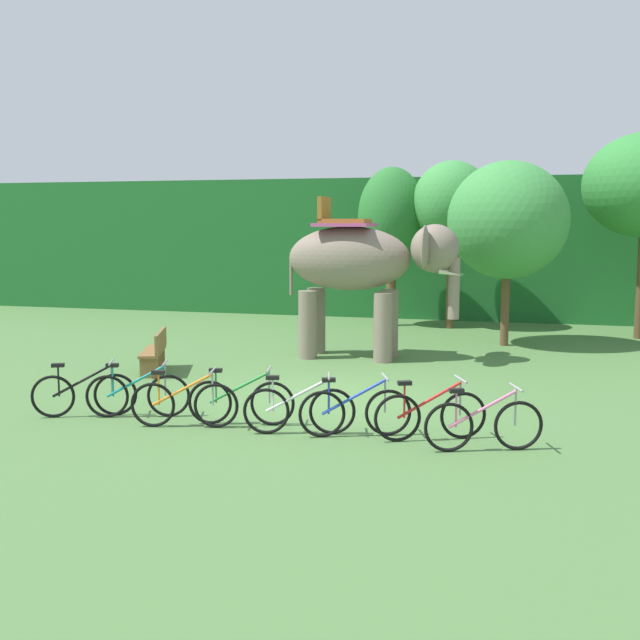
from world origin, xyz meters
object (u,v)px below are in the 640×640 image
(bike_red, at_px, (430,415))
(tree_right, at_px, (392,217))
(tree_left, at_px, (508,220))
(bike_black, at_px, (84,394))
(bike_white, at_px, (299,409))
(bike_teal, at_px, (138,394))
(wooden_bench, at_px, (156,350))
(bike_blue, at_px, (355,411))
(elephant, at_px, (363,265))
(bike_orange, at_px, (184,403))
(bike_pink, at_px, (483,424))
(tree_center, at_px, (452,203))
(bike_green, at_px, (241,401))

(bike_red, bearing_deg, tree_right, 102.17)
(tree_left, relative_size, bike_black, 2.97)
(bike_white, bearing_deg, bike_teal, 174.15)
(wooden_bench, bearing_deg, bike_red, -29.95)
(bike_blue, bearing_deg, bike_black, 179.95)
(elephant, xyz_separation_m, bike_orange, (-1.47, -6.72, -1.82))
(bike_white, relative_size, bike_red, 1.05)
(tree_left, bearing_deg, elephant, -139.62)
(bike_white, bearing_deg, bike_pink, -3.30)
(bike_orange, bearing_deg, tree_center, 76.36)
(bike_white, bearing_deg, bike_orange, -177.17)
(tree_right, relative_size, bike_pink, 2.99)
(bike_black, relative_size, wooden_bench, 1.03)
(elephant, bearing_deg, bike_orange, -102.30)
(bike_black, xyz_separation_m, bike_white, (3.73, -0.10, 0.00))
(tree_right, height_order, tree_center, tree_center)
(bike_white, bearing_deg, wooden_bench, 138.61)
(bike_black, relative_size, bike_pink, 0.98)
(bike_black, height_order, bike_orange, same)
(bike_green, relative_size, bike_pink, 1.04)
(bike_blue, bearing_deg, bike_red, 4.56)
(bike_red, bearing_deg, bike_green, 178.21)
(bike_teal, height_order, bike_white, same)
(bike_green, distance_m, bike_red, 3.00)
(tree_left, height_order, bike_red, tree_left)
(bike_black, height_order, bike_white, same)
(tree_right, distance_m, bike_orange, 12.88)
(tree_right, relative_size, bike_black, 3.04)
(elephant, relative_size, bike_teal, 2.52)
(tree_right, bearing_deg, bike_blue, -82.97)
(bike_red, height_order, bike_pink, same)
(tree_center, distance_m, elephant, 6.03)
(tree_left, xyz_separation_m, bike_pink, (-0.08, -9.51, -2.85))
(elephant, distance_m, bike_teal, 7.04)
(bike_green, height_order, bike_red, same)
(elephant, relative_size, bike_black, 2.59)
(elephant, xyz_separation_m, bike_red, (2.34, -6.44, -1.82))
(bike_green, distance_m, bike_blue, 1.90)
(tree_left, bearing_deg, bike_green, -113.08)
(tree_center, height_order, bike_green, tree_center)
(tree_left, bearing_deg, bike_teal, -122.09)
(tree_right, distance_m, bike_red, 12.83)
(tree_left, distance_m, bike_white, 10.18)
(bike_red, bearing_deg, tree_center, 93.84)
(tree_right, height_order, bike_blue, tree_right)
(bike_red, bearing_deg, bike_orange, -175.86)
(tree_right, xyz_separation_m, wooden_bench, (-3.64, -8.59, -2.86))
(wooden_bench, bearing_deg, bike_pink, -29.29)
(bike_blue, relative_size, bike_pink, 1.00)
(elephant, height_order, bike_pink, elephant)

